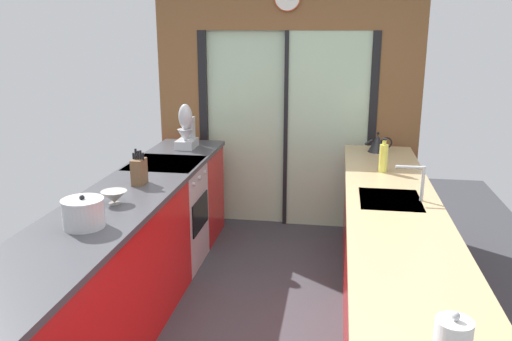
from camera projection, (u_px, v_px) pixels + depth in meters
ground_plane at (259, 309)px, 3.93m from camera, size 5.04×7.60×0.02m
back_wall_unit at (287, 80)px, 5.23m from camera, size 2.64×0.12×2.70m
left_counter_run at (114, 270)px, 3.49m from camera, size 0.62×3.80×0.92m
right_counter_run at (392, 279)px, 3.38m from camera, size 0.62×3.80×0.92m
sink_faucet at (417, 177)px, 3.43m from camera, size 0.19×0.02×0.24m
oven_range at (168, 214)px, 4.56m from camera, size 0.60×0.60×0.92m
mixing_bowl at (114, 197)px, 3.39m from camera, size 0.17×0.17×0.09m
knife_block at (139, 171)px, 3.80m from camera, size 0.09×0.14×0.27m
stand_mixer at (186, 131)px, 4.95m from camera, size 0.17×0.27×0.42m
stock_pot at (83, 213)px, 2.99m from camera, size 0.24×0.24×0.19m
kettle at (378, 143)px, 4.80m from camera, size 0.25×0.17×0.19m
soap_bottle at (383, 158)px, 4.12m from camera, size 0.07×0.07×0.27m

